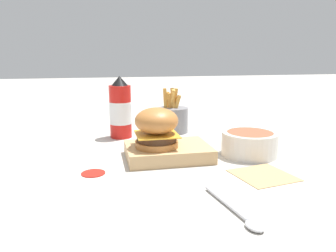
{
  "coord_description": "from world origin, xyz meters",
  "views": [
    {
      "loc": [
        -0.2,
        -0.72,
        0.26
      ],
      "look_at": [
        -0.03,
        0.06,
        0.08
      ],
      "focal_mm": 35.0,
      "sensor_mm": 36.0,
      "label": 1
    }
  ],
  "objects_px": {
    "burger": "(157,127)",
    "side_bowl": "(249,143)",
    "ketchup_bottle": "(120,110)",
    "fries_basket": "(173,119)",
    "spoon": "(241,215)",
    "serving_board": "(168,152)"
  },
  "relations": [
    {
      "from": "burger",
      "to": "side_bowl",
      "type": "distance_m",
      "value": 0.25
    },
    {
      "from": "ketchup_bottle",
      "to": "fries_basket",
      "type": "height_order",
      "value": "ketchup_bottle"
    },
    {
      "from": "spoon",
      "to": "fries_basket",
      "type": "bearing_deg",
      "value": 168.81
    },
    {
      "from": "spoon",
      "to": "side_bowl",
      "type": "bearing_deg",
      "value": 143.49
    },
    {
      "from": "burger",
      "to": "spoon",
      "type": "bearing_deg",
      "value": -75.9
    },
    {
      "from": "side_bowl",
      "to": "spoon",
      "type": "relative_size",
      "value": 0.83
    },
    {
      "from": "serving_board",
      "to": "burger",
      "type": "relative_size",
      "value": 1.96
    },
    {
      "from": "burger",
      "to": "spoon",
      "type": "relative_size",
      "value": 0.61
    },
    {
      "from": "ketchup_bottle",
      "to": "side_bowl",
      "type": "xyz_separation_m",
      "value": [
        0.31,
        -0.26,
        -0.05
      ]
    },
    {
      "from": "serving_board",
      "to": "ketchup_bottle",
      "type": "distance_m",
      "value": 0.27
    },
    {
      "from": "burger",
      "to": "side_bowl",
      "type": "height_order",
      "value": "burger"
    },
    {
      "from": "ketchup_bottle",
      "to": "serving_board",
      "type": "bearing_deg",
      "value": -67.43
    },
    {
      "from": "spoon",
      "to": "serving_board",
      "type": "bearing_deg",
      "value": 179.9
    },
    {
      "from": "ketchup_bottle",
      "to": "spoon",
      "type": "bearing_deg",
      "value": -75.18
    },
    {
      "from": "serving_board",
      "to": "side_bowl",
      "type": "relative_size",
      "value": 1.45
    },
    {
      "from": "serving_board",
      "to": "ketchup_bottle",
      "type": "relative_size",
      "value": 1.08
    },
    {
      "from": "serving_board",
      "to": "side_bowl",
      "type": "xyz_separation_m",
      "value": [
        0.21,
        -0.02,
        0.02
      ]
    },
    {
      "from": "fries_basket",
      "to": "spoon",
      "type": "xyz_separation_m",
      "value": [
        -0.02,
        -0.6,
        -0.04
      ]
    },
    {
      "from": "serving_board",
      "to": "ketchup_bottle",
      "type": "xyz_separation_m",
      "value": [
        -0.1,
        0.24,
        0.07
      ]
    },
    {
      "from": "serving_board",
      "to": "spoon",
      "type": "relative_size",
      "value": 1.2
    },
    {
      "from": "fries_basket",
      "to": "side_bowl",
      "type": "xyz_separation_m",
      "value": [
        0.14,
        -0.29,
        -0.01
      ]
    },
    {
      "from": "burger",
      "to": "side_bowl",
      "type": "xyz_separation_m",
      "value": [
        0.24,
        -0.01,
        -0.05
      ]
    }
  ]
}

